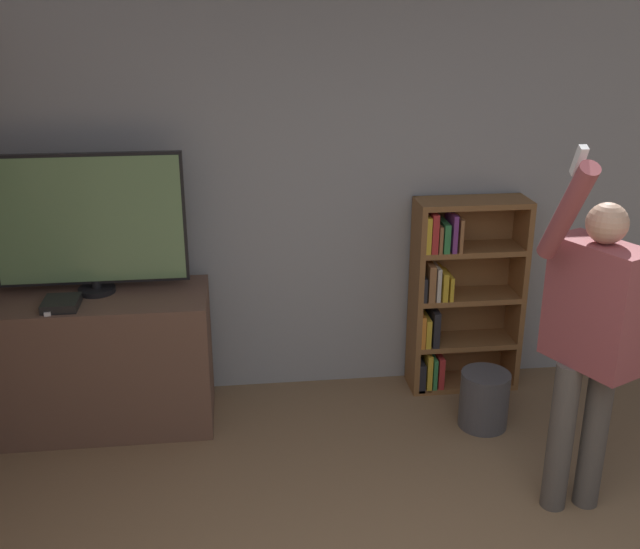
% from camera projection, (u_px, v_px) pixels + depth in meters
% --- Properties ---
extents(wall_back, '(6.51, 0.06, 2.70)m').
position_uv_depth(wall_back, '(347.00, 191.00, 4.82)').
color(wall_back, '#9EA3A8').
rests_on(wall_back, ground_plane).
extents(tv_ledge, '(1.31, 0.59, 0.85)m').
position_uv_depth(tv_ledge, '(103.00, 361.00, 4.59)').
color(tv_ledge, brown).
rests_on(tv_ledge, ground_plane).
extents(television, '(1.11, 0.22, 0.84)m').
position_uv_depth(television, '(89.00, 223.00, 4.35)').
color(television, black).
rests_on(television, tv_ledge).
extents(game_console, '(0.20, 0.22, 0.05)m').
position_uv_depth(game_console, '(61.00, 303.00, 4.27)').
color(game_console, black).
rests_on(game_console, tv_ledge).
extents(remote_loose, '(0.05, 0.14, 0.02)m').
position_uv_depth(remote_loose, '(48.00, 310.00, 4.22)').
color(remote_loose, white).
rests_on(remote_loose, tv_ledge).
extents(bookshelf, '(0.73, 0.28, 1.32)m').
position_uv_depth(bookshelf, '(456.00, 296.00, 4.97)').
color(bookshelf, brown).
rests_on(bookshelf, ground_plane).
extents(person, '(0.60, 0.57, 1.95)m').
position_uv_depth(person, '(593.00, 332.00, 3.61)').
color(person, '#56514C').
rests_on(person, ground_plane).
extents(waste_bin, '(0.30, 0.30, 0.36)m').
position_uv_depth(waste_bin, '(484.00, 399.00, 4.64)').
color(waste_bin, '#4C4C51').
rests_on(waste_bin, ground_plane).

